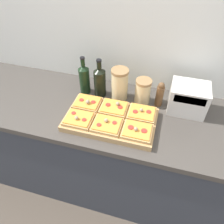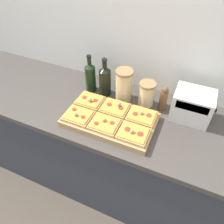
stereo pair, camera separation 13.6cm
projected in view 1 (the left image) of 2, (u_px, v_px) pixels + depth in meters
ground_plane at (103, 213)px, 1.87m from camera, size 12.00×12.00×0.00m
wall_back at (128, 40)px, 1.47m from camera, size 6.00×0.06×2.50m
kitchen_counter at (114, 152)px, 1.77m from camera, size 2.63×0.67×0.92m
cutting_board at (111, 120)px, 1.36m from camera, size 0.56×0.33×0.04m
pizza_slice_back_left at (88, 103)px, 1.43m from camera, size 0.17×0.14×0.06m
pizza_slice_back_center at (114, 108)px, 1.40m from camera, size 0.17×0.14×0.05m
pizza_slice_back_right at (142, 113)px, 1.36m from camera, size 0.17×0.14×0.05m
pizza_slice_front_left at (79, 119)px, 1.32m from camera, size 0.17×0.14×0.05m
pizza_slice_front_center at (107, 125)px, 1.29m from camera, size 0.17×0.14×0.05m
pizza_slice_front_right at (137, 131)px, 1.25m from camera, size 0.17×0.14×0.05m
olive_oil_bottle at (84, 78)px, 1.52m from camera, size 0.07×0.07×0.28m
wine_bottle at (100, 81)px, 1.50m from camera, size 0.08×0.08×0.28m
grain_jar_tall at (119, 84)px, 1.47m from camera, size 0.12×0.12×0.23m
grain_jar_short at (143, 91)px, 1.46m from camera, size 0.11×0.11×0.18m
pepper_mill at (160, 94)px, 1.44m from camera, size 0.05×0.05×0.18m
toaster_oven at (188, 98)px, 1.40m from camera, size 0.26×0.18×0.19m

